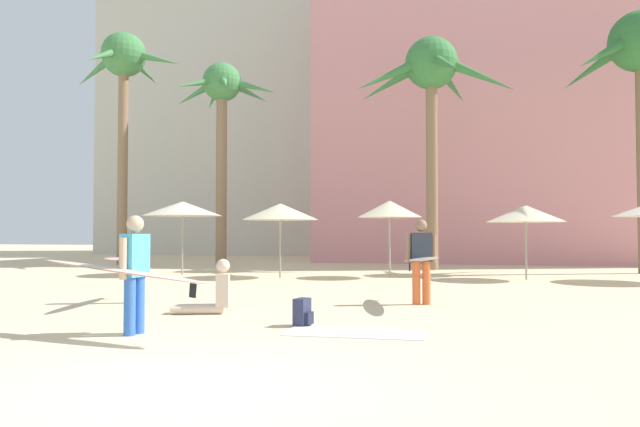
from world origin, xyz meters
TOP-DOWN VIEW (x-y plane):
  - ground at (0.00, 0.00)m, footprint 120.00×120.00m
  - hotel_pink at (3.39, 28.03)m, footprint 17.06×9.76m
  - palm_tree_far_left at (0.95, 18.78)m, footprint 6.45×6.53m
  - palm_tree_left at (-8.31, 19.79)m, footprint 4.88×4.36m
  - palm_tree_right at (-12.81, 19.10)m, footprint 5.38×5.46m
  - cafe_umbrella_1 at (-3.48, 13.40)m, footprint 2.46×2.46m
  - cafe_umbrella_2 at (4.06, 14.24)m, footprint 2.33×2.33m
  - cafe_umbrella_3 at (-0.07, 14.20)m, footprint 2.07×2.07m
  - cafe_umbrella_4 at (-7.08, 13.72)m, footprint 2.68×2.68m
  - beach_towel at (0.93, 3.34)m, footprint 2.00×0.91m
  - backpack at (0.02, 3.82)m, footprint 0.28×0.32m
  - person_mid_right at (-4.12, 5.81)m, footprint 1.08×2.72m
  - person_far_right at (1.53, 6.97)m, footprint 1.13×2.62m
  - person_near_left at (-2.04, 2.39)m, footprint 3.02×1.09m
  - person_mid_left at (-1.93, 4.84)m, footprint 1.07×0.69m

SIDE VIEW (x-z plane):
  - ground at x=0.00m, z-range 0.00..0.00m
  - beach_towel at x=0.93m, z-range 0.00..0.01m
  - backpack at x=0.02m, z-range -0.01..0.41m
  - person_mid_left at x=-1.93m, z-range -0.15..0.80m
  - person_mid_right at x=-4.12m, z-range 0.08..1.73m
  - person_near_left at x=-2.04m, z-range 0.07..1.74m
  - person_far_right at x=1.53m, z-range 0.07..1.75m
  - cafe_umbrella_2 at x=4.06m, z-range 0.87..3.13m
  - cafe_umbrella_1 at x=-3.48m, z-range 0.92..3.29m
  - cafe_umbrella_3 at x=-0.07m, z-range 0.96..3.41m
  - cafe_umbrella_4 at x=-7.08m, z-range 1.00..3.50m
  - palm_tree_left at x=-8.31m, z-range 2.72..11.73m
  - palm_tree_far_left at x=0.95m, z-range 2.91..12.02m
  - hotel_pink at x=3.39m, z-range 0.00..16.88m
  - palm_tree_right at x=-12.81m, z-range 3.43..13.96m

